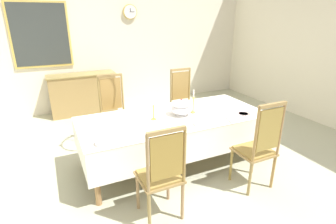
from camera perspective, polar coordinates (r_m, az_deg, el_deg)
name	(u,v)px	position (r m, az deg, el deg)	size (l,w,h in m)	color
ground	(176,166)	(3.98, 1.72, -11.69)	(6.84, 6.29, 0.04)	#B3B599
back_wall	(114,31)	(6.38, -11.76, 17.06)	(6.84, 0.08, 3.53)	silver
dining_table	(174,121)	(3.71, 1.32, -1.96)	(2.63, 1.14, 0.75)	#A07547
tablecloth	(174,124)	(3.73, 1.32, -2.56)	(2.65, 1.16, 0.44)	white
chair_south_a	(162,173)	(2.74, -1.42, -13.17)	(0.44, 0.42, 1.12)	#92724C
chair_north_a	(114,111)	(4.41, -11.77, 0.20)	(0.44, 0.42, 1.20)	#9F7C4F
chair_south_b	(259,146)	(3.40, 19.34, -6.98)	(0.44, 0.42, 1.18)	olive
chair_north_b	(183,101)	(4.85, 3.34, 2.44)	(0.44, 0.42, 1.19)	olive
soup_tureen	(181,107)	(3.70, 2.94, 1.07)	(0.31, 0.31, 0.24)	silver
candlestick_west	(154,111)	(3.52, -3.20, 0.19)	(0.07, 0.07, 0.32)	gold
candlestick_east	(193,104)	(3.78, 5.58, 1.80)	(0.07, 0.07, 0.35)	gold
bowl_near_left	(220,120)	(3.56, 11.37, -1.80)	(0.19, 0.19, 0.04)	silver
bowl_near_right	(243,114)	(3.86, 16.23, -0.49)	(0.16, 0.16, 0.03)	silver
bowl_far_left	(200,123)	(3.42, 7.14, -2.35)	(0.18, 0.18, 0.04)	silver
bowl_far_right	(104,142)	(2.98, -13.87, -6.39)	(0.20, 0.20, 0.05)	silver
spoon_primary	(227,119)	(3.65, 12.77, -1.54)	(0.05, 0.18, 0.01)	gold
spoon_secondary	(248,113)	(3.95, 17.28, -0.28)	(0.06, 0.17, 0.01)	gold
sideboard	(83,94)	(6.13, -18.11, 3.85)	(1.44, 0.48, 0.90)	#987947
mounted_clock	(130,12)	(6.41, -8.36, 20.96)	(0.33, 0.06, 0.33)	#D1B251
framed_painting	(41,35)	(6.13, -26.22, 14.95)	(1.14, 0.05, 1.31)	#D1B251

